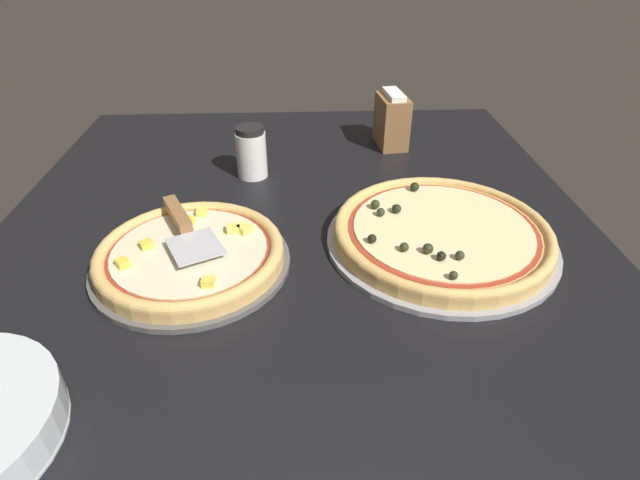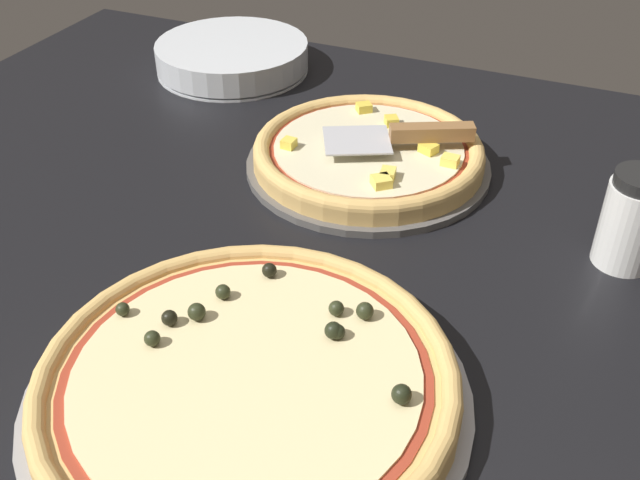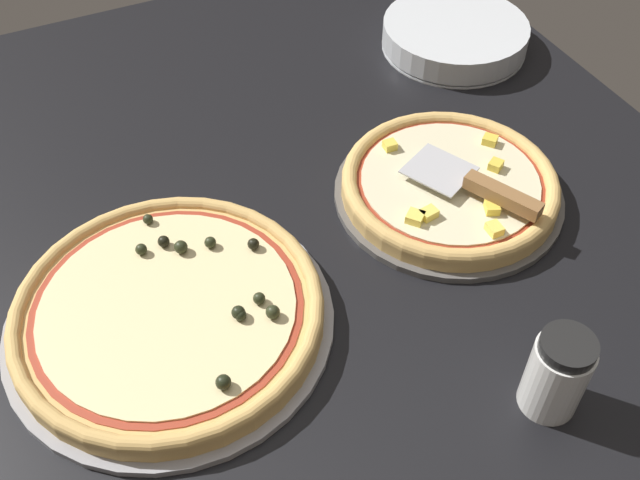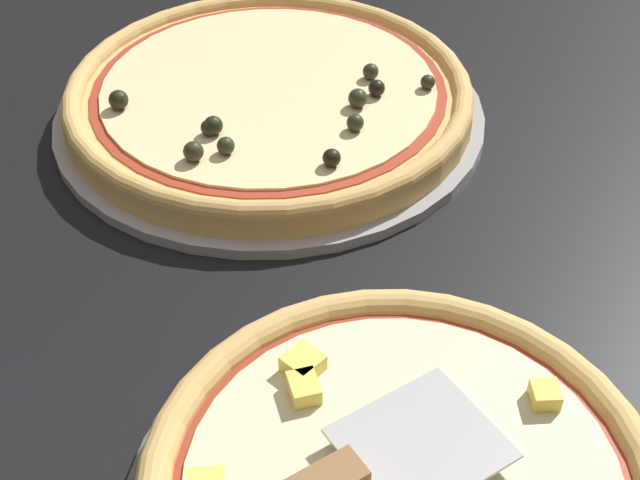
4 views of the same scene
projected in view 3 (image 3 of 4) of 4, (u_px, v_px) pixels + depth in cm
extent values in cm
cube|color=black|center=(342.00, 250.00, 104.09)|extent=(147.74, 113.72, 3.60)
cylinder|color=#565451|center=(448.00, 194.00, 108.47)|extent=(33.08, 33.08, 1.00)
cylinder|color=#DBAD60|center=(449.00, 187.00, 107.38)|extent=(31.10, 31.10, 1.99)
torus|color=#DBAD60|center=(450.00, 181.00, 106.65)|extent=(31.10, 31.10, 2.22)
cylinder|color=maroon|center=(450.00, 181.00, 106.60)|extent=(27.03, 27.03, 0.15)
cylinder|color=beige|center=(450.00, 180.00, 106.50)|extent=(25.50, 25.50, 0.40)
cube|color=#F9E05B|center=(494.00, 229.00, 98.87)|extent=(2.21, 1.84, 1.22)
cube|color=yellow|center=(496.00, 165.00, 107.53)|extent=(2.50, 2.58, 1.22)
cube|color=#F9E05B|center=(429.00, 213.00, 100.83)|extent=(2.14, 2.51, 1.22)
cube|color=#F9E05B|center=(415.00, 217.00, 100.33)|extent=(3.13, 3.13, 1.22)
cube|color=yellow|center=(492.00, 207.00, 101.61)|extent=(2.74, 2.57, 1.22)
cube|color=yellow|center=(490.00, 140.00, 111.36)|extent=(2.71, 2.68, 1.22)
cube|color=#F4D64C|center=(390.00, 145.00, 110.55)|extent=(1.82, 1.90, 1.22)
cylinder|color=#939399|center=(171.00, 321.00, 92.88)|extent=(40.72, 40.72, 1.00)
cylinder|color=#DBAD60|center=(169.00, 313.00, 91.72)|extent=(38.28, 38.28, 2.16)
torus|color=#DBAD60|center=(167.00, 308.00, 90.93)|extent=(38.28, 38.28, 1.91)
cylinder|color=#A33823|center=(167.00, 308.00, 90.88)|extent=(33.27, 33.27, 0.15)
cylinder|color=beige|center=(167.00, 307.00, 90.79)|extent=(31.39, 31.39, 0.40)
sphere|color=#282D19|center=(259.00, 298.00, 90.46)|extent=(1.53, 1.53, 1.53)
sphere|color=#282D19|center=(181.00, 247.00, 96.05)|extent=(1.75, 1.75, 1.75)
sphere|color=black|center=(164.00, 241.00, 96.85)|extent=(1.54, 1.54, 1.54)
sphere|color=black|center=(223.00, 382.00, 82.28)|extent=(1.78, 1.78, 1.78)
sphere|color=#282D19|center=(273.00, 312.00, 88.92)|extent=(1.73, 1.73, 1.73)
sphere|color=black|center=(238.00, 312.00, 88.91)|extent=(1.68, 1.68, 1.68)
sphere|color=#282D19|center=(148.00, 219.00, 99.74)|extent=(1.37, 1.37, 1.37)
sphere|color=#282D19|center=(141.00, 249.00, 95.93)|extent=(1.51, 1.51, 1.51)
sphere|color=black|center=(253.00, 244.00, 96.55)|extent=(1.54, 1.54, 1.54)
sphere|color=#282D19|center=(210.00, 242.00, 96.75)|extent=(1.53, 1.53, 1.53)
sphere|color=black|center=(241.00, 315.00, 88.79)|extent=(1.45, 1.45, 1.45)
cube|color=#B7B7BC|center=(439.00, 170.00, 105.73)|extent=(11.26, 10.85, 0.24)
cube|color=olive|center=(503.00, 195.00, 100.91)|extent=(10.99, 6.91, 2.00)
cylinder|color=silver|center=(453.00, 46.00, 135.23)|extent=(25.82, 25.82, 0.70)
cylinder|color=silver|center=(454.00, 42.00, 134.72)|extent=(25.82, 25.82, 0.70)
cylinder|color=silver|center=(454.00, 39.00, 134.21)|extent=(25.82, 25.82, 0.70)
cylinder|color=silver|center=(455.00, 35.00, 133.69)|extent=(25.82, 25.82, 0.70)
cylinder|color=silver|center=(455.00, 32.00, 133.18)|extent=(25.82, 25.82, 0.70)
cylinder|color=silver|center=(456.00, 28.00, 132.67)|extent=(25.82, 25.82, 0.70)
cylinder|color=silver|center=(456.00, 25.00, 132.16)|extent=(25.82, 25.82, 0.70)
cylinder|color=white|center=(556.00, 377.00, 82.10)|extent=(6.66, 6.66, 10.04)
cylinder|color=black|center=(568.00, 347.00, 77.91)|extent=(6.13, 6.13, 1.40)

